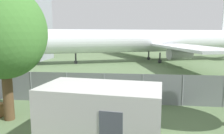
{
  "coord_description": "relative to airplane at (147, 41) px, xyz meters",
  "views": [
    {
      "loc": [
        4.63,
        -3.73,
        4.59
      ],
      "look_at": [
        2.76,
        13.25,
        2.0
      ],
      "focal_mm": 35.0,
      "sensor_mm": 36.0,
      "label": 1
    }
  ],
  "objects": [
    {
      "name": "portable_cabin",
      "position": [
        -3.23,
        -28.37,
        -2.17
      ],
      "size": [
        5.1,
        3.15,
        2.52
      ],
      "rotation": [
        0.0,
        0.0,
        -0.12
      ],
      "color": "silver",
      "rests_on": "ground"
    },
    {
      "name": "perimeter_fence",
      "position": [
        -6.47,
        -22.89,
        -2.41
      ],
      "size": [
        56.07,
        0.07,
        2.03
      ],
      "color": "gray",
      "rests_on": "ground"
    },
    {
      "name": "tree_far_right",
      "position": [
        -8.59,
        -26.27,
        1.22
      ],
      "size": [
        4.38,
        4.38,
        7.08
      ],
      "color": "brown",
      "rests_on": "ground"
    },
    {
      "name": "airplane",
      "position": [
        0.0,
        0.0,
        0.0
      ],
      "size": [
        41.65,
        34.47,
        10.76
      ],
      "rotation": [
        0.0,
        0.0,
        -2.78
      ],
      "color": "silver",
      "rests_on": "ground"
    }
  ]
}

